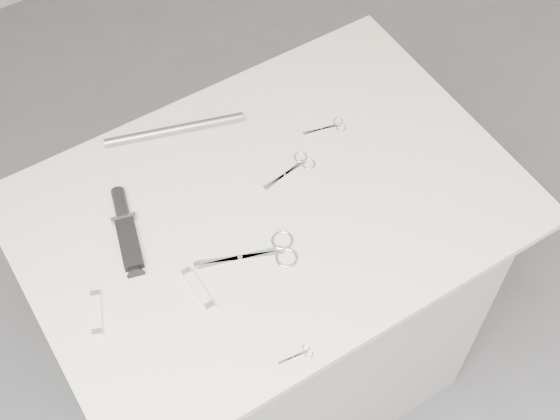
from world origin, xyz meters
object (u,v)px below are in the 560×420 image
sheathed_knife (125,226)px  pocket_knife_a (97,313)px  plinth (272,310)px  embroidery_scissors_b (331,127)px  embroidery_scissors_a (296,167)px  pocket_knife_b (198,289)px  metal_rail (175,130)px  large_shears (269,252)px  tiny_scissors (300,354)px

sheathed_knife → pocket_knife_a: 0.19m
plinth → sheathed_knife: bearing=159.0°
embroidery_scissors_b → pocket_knife_a: 0.64m
embroidery_scissors_a → pocket_knife_b: size_ratio=1.29×
plinth → metal_rail: metal_rail is taller
embroidery_scissors_a → pocket_knife_b: (-0.32, -0.15, 0.00)m
metal_rail → sheathed_knife: bearing=-140.1°
large_shears → embroidery_scissors_a: bearing=63.3°
plinth → sheathed_knife: sheathed_knife is taller
plinth → large_shears: bearing=-122.9°
embroidery_scissors_a → sheathed_knife: size_ratio=0.66×
plinth → pocket_knife_a: bearing=-174.2°
plinth → tiny_scissors: bearing=-112.4°
embroidery_scissors_a → metal_rail: bearing=119.3°
plinth → embroidery_scissors_a: size_ratio=7.08×
large_shears → metal_rail: size_ratio=0.65×
embroidery_scissors_a → tiny_scissors: 0.42m
embroidery_scissors_b → sheathed_knife: sheathed_knife is taller
plinth → pocket_knife_b: 0.53m
large_shears → metal_rail: 0.37m
plinth → metal_rail: bearing=105.6°
pocket_knife_a → pocket_knife_b: bearing=-84.5°
large_shears → embroidery_scissors_b: large_shears is taller
large_shears → pocket_knife_b: 0.16m
plinth → large_shears: 0.49m
metal_rail → embroidery_scissors_a: bearing=-51.8°
plinth → embroidery_scissors_a: embroidery_scissors_a is taller
sheathed_knife → embroidery_scissors_a: bearing=-82.7°
metal_rail → plinth: bearing=-74.4°
plinth → tiny_scissors: 0.58m
embroidery_scissors_b → tiny_scissors: bearing=-116.4°
pocket_knife_b → sheathed_knife: bearing=13.6°
sheathed_knife → pocket_knife_b: sheathed_knife is taller
embroidery_scissors_a → metal_rail: size_ratio=0.42×
sheathed_knife → pocket_knife_a: size_ratio=2.12×
embroidery_scissors_a → sheathed_knife: sheathed_knife is taller
sheathed_knife → pocket_knife_b: (0.05, -0.20, -0.00)m
tiny_scissors → pocket_knife_b: bearing=120.9°
plinth → pocket_knife_a: size_ratio=9.91×
pocket_knife_b → metal_rail: size_ratio=0.33×
embroidery_scissors_a → pocket_knife_a: pocket_knife_a is taller
sheathed_knife → pocket_knife_a: (-0.13, -0.15, -0.00)m
metal_rail → pocket_knife_a: bearing=-136.4°
large_shears → pocket_knife_b: pocket_knife_b is taller
sheathed_knife → large_shears: bearing=-118.3°
sheathed_knife → pocket_knife_b: 0.21m
pocket_knife_a → large_shears: bearing=-77.0°
plinth → embroidery_scissors_b: size_ratio=9.34×
pocket_knife_b → large_shears: bearing=-91.7°
sheathed_knife → metal_rail: size_ratio=0.63×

